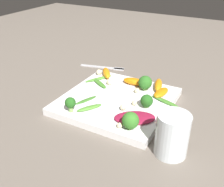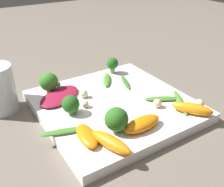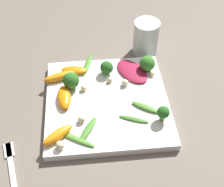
{
  "view_description": "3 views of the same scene",
  "coord_description": "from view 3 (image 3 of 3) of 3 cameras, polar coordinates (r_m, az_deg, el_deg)",
  "views": [
    {
      "loc": [
        0.56,
        0.29,
        0.38
      ],
      "look_at": [
        0.0,
        -0.02,
        0.03
      ],
      "focal_mm": 42.0,
      "sensor_mm": 36.0,
      "label": 1
    },
    {
      "loc": [
        -0.38,
        0.25,
        0.29
      ],
      "look_at": [
        0.02,
        -0.01,
        0.03
      ],
      "focal_mm": 42.0,
      "sensor_mm": 36.0,
      "label": 2
    },
    {
      "loc": [
        -0.04,
        -0.49,
        0.57
      ],
      "look_at": [
        0.01,
        0.0,
        0.04
      ],
      "focal_mm": 50.0,
      "sensor_mm": 36.0,
      "label": 3
    }
  ],
  "objects": [
    {
      "name": "macadamia_nut_0",
      "position": [
        0.77,
        2.38,
        1.99
      ],
      "size": [
        0.02,
        0.02,
        0.02
      ],
      "color": "beige",
      "rests_on": "plate"
    },
    {
      "name": "orange_segment_1",
      "position": [
        0.81,
        -6.96,
        4.23
      ],
      "size": [
        0.07,
        0.04,
        0.01
      ],
      "color": "orange",
      "rests_on": "plate"
    },
    {
      "name": "broccoli_floret_0",
      "position": [
        0.79,
        -0.98,
        4.74
      ],
      "size": [
        0.03,
        0.03,
        0.04
      ],
      "color": "#7A9E51",
      "rests_on": "plate"
    },
    {
      "name": "arugula_sprig_3",
      "position": [
        0.68,
        -4.43,
        -6.59
      ],
      "size": [
        0.05,
        0.07,
        0.01
      ],
      "color": "#47842D",
      "rests_on": "plate"
    },
    {
      "name": "orange_segment_2",
      "position": [
        0.79,
        -9.59,
        3.07
      ],
      "size": [
        0.08,
        0.04,
        0.02
      ],
      "color": "orange",
      "rests_on": "plate"
    },
    {
      "name": "radicchio_leaf_0",
      "position": [
        0.8,
        3.71,
        4.08
      ],
      "size": [
        0.1,
        0.12,
        0.01
      ],
      "color": "maroon",
      "rests_on": "plate"
    },
    {
      "name": "macadamia_nut_1",
      "position": [
        0.66,
        -9.49,
        -9.3
      ],
      "size": [
        0.02,
        0.02,
        0.02
      ],
      "color": "beige",
      "rests_on": "plate"
    },
    {
      "name": "macadamia_nut_5",
      "position": [
        0.7,
        -5.62,
        -4.67
      ],
      "size": [
        0.02,
        0.02,
        0.02
      ],
      "color": "beige",
      "rests_on": "plate"
    },
    {
      "name": "broccoli_floret_2",
      "position": [
        0.8,
        6.48,
        5.44
      ],
      "size": [
        0.04,
        0.04,
        0.04
      ],
      "color": "#7A9E51",
      "rests_on": "plate"
    },
    {
      "name": "plate",
      "position": [
        0.75,
        -0.9,
        -1.62
      ],
      "size": [
        0.29,
        0.29,
        0.02
      ],
      "color": "white",
      "rests_on": "ground_plane"
    },
    {
      "name": "broccoli_floret_1",
      "position": [
        0.76,
        -7.5,
        2.37
      ],
      "size": [
        0.04,
        0.04,
        0.04
      ],
      "color": "#7A9E51",
      "rests_on": "plate"
    },
    {
      "name": "drinking_glass",
      "position": [
        0.88,
        6.22,
        10.18
      ],
      "size": [
        0.07,
        0.07,
        0.1
      ],
      "color": "white",
      "rests_on": "ground_plane"
    },
    {
      "name": "orange_segment_3",
      "position": [
        0.67,
        -9.92,
        -7.5
      ],
      "size": [
        0.07,
        0.06,
        0.02
      ],
      "color": "orange",
      "rests_on": "plate"
    },
    {
      "name": "macadamia_nut_4",
      "position": [
        0.76,
        -5.21,
        1.02
      ],
      "size": [
        0.02,
        0.02,
        0.02
      ],
      "color": "beige",
      "rests_on": "plate"
    },
    {
      "name": "macadamia_nut_2",
      "position": [
        0.78,
        -0.4,
        2.52
      ],
      "size": [
        0.01,
        0.01,
        0.01
      ],
      "color": "beige",
      "rests_on": "plate"
    },
    {
      "name": "arugula_sprig_4",
      "position": [
        0.83,
        -4.55,
        5.28
      ],
      "size": [
        0.04,
        0.09,
        0.01
      ],
      "color": "#47842D",
      "rests_on": "plate"
    },
    {
      "name": "broccoli_floret_3",
      "position": [
        0.69,
        9.35,
        -3.5
      ],
      "size": [
        0.03,
        0.03,
        0.04
      ],
      "color": "#84AD5B",
      "rests_on": "plate"
    },
    {
      "name": "arugula_sprig_1",
      "position": [
        0.67,
        -6.71,
        -8.18
      ],
      "size": [
        0.09,
        0.06,
        0.01
      ],
      "color": "#518E33",
      "rests_on": "plate"
    },
    {
      "name": "ground_plane",
      "position": [
        0.76,
        -0.89,
        -2.11
      ],
      "size": [
        2.4,
        2.4,
        0.0
      ],
      "primitive_type": "plane",
      "color": "#6B6056"
    },
    {
      "name": "fork",
      "position": [
        0.69,
        -17.93,
        -12.78
      ],
      "size": [
        0.05,
        0.16,
        0.01
      ],
      "color": "silver",
      "rests_on": "ground_plane"
    },
    {
      "name": "orange_segment_0",
      "position": [
        0.74,
        -8.75,
        -0.7
      ],
      "size": [
        0.04,
        0.08,
        0.02
      ],
      "color": "orange",
      "rests_on": "plate"
    },
    {
      "name": "macadamia_nut_3",
      "position": [
        0.8,
        7.35,
        3.6
      ],
      "size": [
        0.01,
        0.01,
        0.01
      ],
      "color": "beige",
      "rests_on": "plate"
    },
    {
      "name": "arugula_sprig_2",
      "position": [
        0.7,
        4.03,
        -4.71
      ],
      "size": [
        0.07,
        0.04,
        0.0
      ],
      "color": "#3D7528",
      "rests_on": "plate"
    },
    {
      "name": "arugula_sprig_0",
      "position": [
        0.72,
        6.14,
        -2.51
      ],
      "size": [
        0.07,
        0.05,
        0.01
      ],
      "color": "#518E33",
      "rests_on": "plate"
    }
  ]
}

